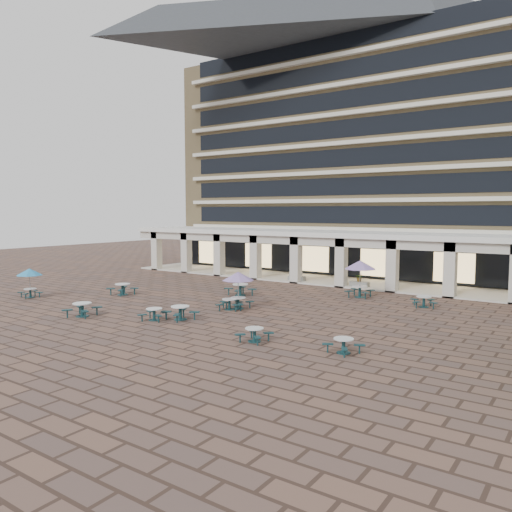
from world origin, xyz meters
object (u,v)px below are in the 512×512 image
object	(u,v)px
picnic_table_1	(180,312)
picnic_table_2	(154,313)
planter_left	(297,276)
picnic_table_0	(82,308)
planter_right	(359,282)

from	to	relation	value
picnic_table_1	picnic_table_2	world-z (taller)	picnic_table_1
picnic_table_1	planter_left	distance (m)	16.97
picnic_table_0	planter_right	bearing A→B (deg)	45.80
picnic_table_0	picnic_table_1	bearing A→B (deg)	7.00
picnic_table_1	planter_left	bearing A→B (deg)	111.80
picnic_table_0	picnic_table_1	xyz separation A→B (m)	(5.32, 2.65, -0.01)
planter_left	planter_right	distance (m)	5.80
planter_left	planter_right	size ratio (longest dim) A/B	1.00
planter_right	planter_left	bearing A→B (deg)	180.00
picnic_table_2	planter_right	bearing A→B (deg)	53.80
picnic_table_1	planter_right	xyz separation A→B (m)	(3.65, 16.83, -0.01)
picnic_table_0	planter_right	world-z (taller)	planter_right
planter_left	picnic_table_1	bearing A→B (deg)	-82.71
picnic_table_0	planter_left	xyz separation A→B (m)	(3.16, 19.48, 0.01)
picnic_table_1	planter_right	distance (m)	17.23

